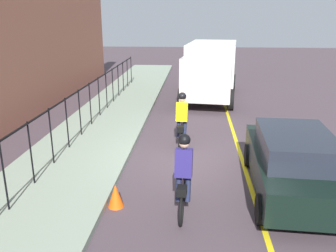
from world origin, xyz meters
name	(u,v)px	position (x,y,z in m)	size (l,w,h in m)	color
ground_plane	(189,160)	(0.00, 0.00, 0.00)	(80.00, 80.00, 0.00)	#44373E
lane_line_centre	(243,161)	(0.00, -1.60, 0.00)	(36.00, 0.12, 0.01)	yellow
sidewalk	(78,154)	(0.00, 3.40, 0.07)	(40.00, 3.20, 0.15)	gray
iron_fence	(73,108)	(1.00, 3.80, 1.27)	(21.46, 0.04, 1.60)	black
cyclist_lead	(182,120)	(1.06, 0.26, 0.91)	(1.71, 0.38, 1.83)	black
cyclist_follow	(184,175)	(-3.03, 0.06, 0.91)	(1.71, 0.38, 1.83)	black
patrol_sedan	(293,161)	(-1.89, -2.49, 0.82)	(4.49, 2.11, 1.58)	black
box_truck_background	(211,68)	(8.65, -0.95, 1.55)	(6.93, 3.15, 2.78)	silver
traffic_cone_near	(116,196)	(-2.86, 1.59, 0.27)	(0.36, 0.36, 0.54)	#F6520F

